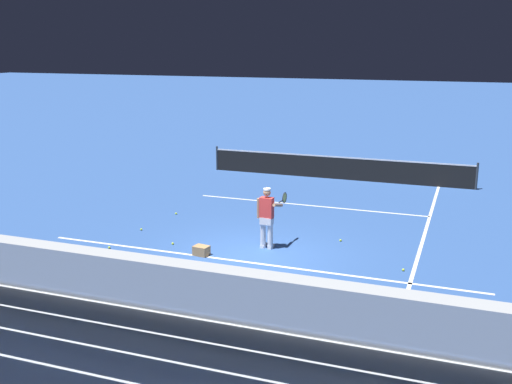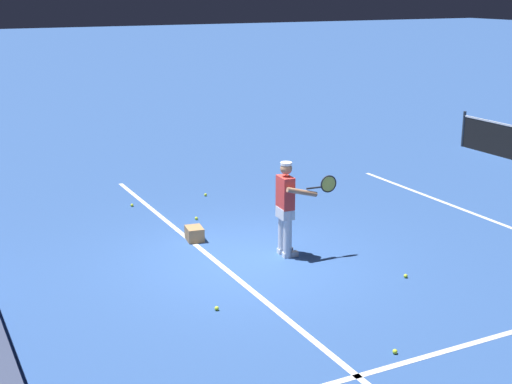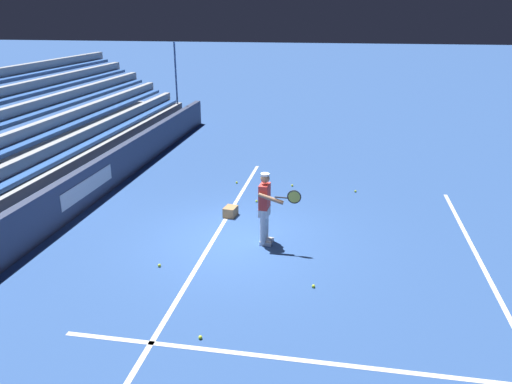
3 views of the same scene
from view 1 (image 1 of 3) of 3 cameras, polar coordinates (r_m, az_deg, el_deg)
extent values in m
plane|color=#2D5193|center=(16.15, -0.06, -6.13)|extent=(160.00, 160.00, 0.00)
cube|color=white|center=(15.71, -0.70, -6.71)|extent=(12.00, 0.10, 0.01)
cube|color=white|center=(19.10, 15.88, -3.47)|extent=(0.10, 12.00, 0.01)
cube|color=white|center=(21.16, 5.07, -1.28)|extent=(8.22, 0.10, 0.01)
cube|color=#384260|center=(12.09, -7.64, -10.61)|extent=(25.13, 0.24, 1.10)
cube|color=silver|center=(12.83, -12.94, -9.10)|extent=(2.80, 0.01, 0.44)
cube|color=silver|center=(11.02, 14.15, -13.18)|extent=(2.20, 0.01, 0.40)
cube|color=#9EA3A8|center=(10.13, -14.72, -16.15)|extent=(23.87, 4.00, 1.10)
cube|color=#2D5BAD|center=(11.04, -10.18, -9.61)|extent=(23.40, 0.40, 0.12)
cube|color=#9EA3A8|center=(10.77, -10.96, -9.44)|extent=(23.87, 0.24, 0.45)
cube|color=#2D5BAD|center=(10.25, -12.55, -8.92)|extent=(23.40, 0.40, 0.12)
cube|color=#9EA3A8|center=(9.98, -13.46, -8.72)|extent=(23.87, 0.24, 0.45)
cube|color=#2D5BAD|center=(9.47, -15.30, -8.10)|extent=(23.40, 0.40, 0.12)
cube|color=#9EA3A8|center=(9.21, -16.36, -7.85)|extent=(23.87, 0.24, 0.45)
cube|color=#2D5BAD|center=(8.72, -18.52, -7.11)|extent=(23.40, 0.40, 0.12)
cube|color=#9EA3A8|center=(8.47, -19.77, -6.80)|extent=(23.87, 0.24, 0.45)
cube|color=#2D5BAD|center=(8.00, -22.31, -5.92)|extent=(23.40, 0.40, 0.12)
cylinder|color=silver|center=(16.67, 0.67, -3.88)|extent=(0.15, 0.15, 0.88)
cylinder|color=silver|center=(16.59, 1.37, -3.98)|extent=(0.15, 0.15, 0.88)
cube|color=white|center=(16.85, 0.75, -5.10)|extent=(0.13, 0.29, 0.09)
cube|color=white|center=(16.77, 1.44, -5.20)|extent=(0.13, 0.29, 0.09)
cube|color=silver|center=(16.53, 1.02, -2.74)|extent=(0.35, 0.24, 0.20)
cube|color=red|center=(16.42, 1.03, -1.51)|extent=(0.37, 0.23, 0.58)
sphere|color=#A37556|center=(16.32, 1.05, -0.04)|extent=(0.21, 0.21, 0.21)
cylinder|color=white|center=(16.30, 1.05, 0.26)|extent=(0.20, 0.20, 0.05)
cylinder|color=#A37556|center=(16.53, 0.25, -1.55)|extent=(0.09, 0.09, 0.56)
cylinder|color=#A37556|center=(16.50, 2.08, -1.26)|extent=(0.13, 0.59, 0.24)
cylinder|color=black|center=(16.70, 2.39, -0.90)|extent=(0.05, 0.30, 0.03)
torus|color=black|center=(16.94, 2.74, -0.54)|extent=(0.04, 0.31, 0.31)
cylinder|color=#D6D14C|center=(16.94, 2.74, -0.54)|extent=(0.02, 0.27, 0.27)
cube|color=#A87F51|center=(16.26, -5.23, -5.57)|extent=(0.44, 0.36, 0.26)
sphere|color=#CCE533|center=(17.21, -13.80, -5.15)|extent=(0.07, 0.07, 0.07)
sphere|color=#CCE533|center=(15.58, 13.85, -7.21)|extent=(0.07, 0.07, 0.07)
sphere|color=#CCE533|center=(20.15, -7.62, -2.04)|extent=(0.07, 0.07, 0.07)
sphere|color=#CCE533|center=(17.48, 8.06, -4.58)|extent=(0.07, 0.07, 0.07)
sphere|color=#CCE533|center=(18.63, -10.88, -3.52)|extent=(0.07, 0.07, 0.07)
sphere|color=#CCE533|center=(14.54, 4.19, -8.39)|extent=(0.07, 0.07, 0.07)
sphere|color=#CCE533|center=(17.20, -7.93, -4.89)|extent=(0.07, 0.07, 0.07)
cylinder|color=#33383D|center=(26.97, -3.73, 3.24)|extent=(0.09, 0.09, 1.07)
cylinder|color=#33383D|center=(24.75, 20.29, 1.41)|extent=(0.09, 0.09, 1.07)
cube|color=black|center=(25.31, 7.76, 2.24)|extent=(11.00, 0.02, 0.91)
cube|color=white|center=(25.22, 7.79, 3.31)|extent=(11.00, 0.04, 0.05)
camera|label=2|loc=(10.55, 50.17, 3.78)|focal=50.00mm
camera|label=3|loc=(17.46, 38.44, 9.58)|focal=35.00mm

